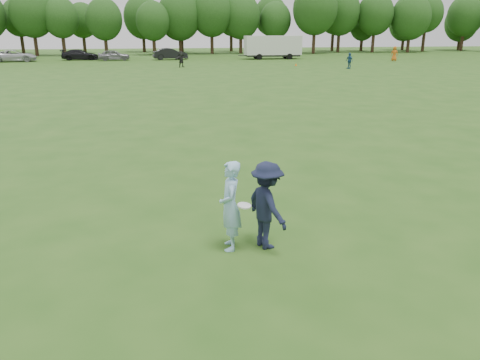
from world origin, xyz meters
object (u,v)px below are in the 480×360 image
Objects in this scene: car_c at (15,56)px; thrower at (230,206)px; field_cone at (296,64)px; car_d at (80,55)px; player_far_b at (349,61)px; cargo_trailer at (273,46)px; player_far_d at (181,59)px; car_f at (170,54)px; defender at (267,205)px; car_e at (114,55)px; player_far_c at (394,54)px.

thrower is at bearing -167.57° from car_c.
car_d is at bearing 150.29° from field_cone.
cargo_trailer is (-4.24, 17.97, 0.94)m from player_far_b.
field_cone is at bearing -24.06° from player_far_d.
car_f is 15.94× the size of field_cone.
player_far_b is at bearing -120.67° from car_c.
field_cone is (-4.54, 4.95, -0.69)m from player_far_b.
car_d is 1.03× the size of car_f.
car_d is at bearing 175.41° from cargo_trailer.
car_e is (-7.72, 59.53, -0.16)m from defender.
car_e is at bearing 10.68° from player_far_c.
field_cone is 0.03× the size of cargo_trailer.
cargo_trailer reaches higher than car_d.
car_c is at bearing -136.68° from player_far_b.
car_c is at bearing 124.89° from player_far_d.
car_e is (12.63, 0.26, -0.03)m from car_c.
player_far_c is 16.72m from cargo_trailer.
defender reaches higher than car_d.
field_cone is (14.17, 46.20, -0.73)m from defender.
defender is 1.05× the size of player_far_b.
player_far_b is at bearing -39.32° from player_far_d.
car_d is at bearing -164.59° from thrower.
car_e is 0.47× the size of cargo_trailer.
player_far_d is 24.77m from car_c.
car_d is 0.55× the size of cargo_trailer.
thrower is 6.00× the size of field_cone.
thrower is 0.38× the size of car_f.
player_far_b is 0.34× the size of car_d.
player_far_c is at bearing -25.34° from cargo_trailer.
cargo_trailer is at bearing -100.64° from car_f.
player_far_b is 0.95× the size of player_far_d.
player_far_d reaches higher than player_far_b.
field_cone is (14.89, 46.15, -0.75)m from thrower.
thrower is at bearing -115.40° from player_far_d.
car_d is (-31.14, 20.13, -0.12)m from player_far_b.
player_far_c reaches higher than player_far_d.
field_cone is (-15.40, -5.87, -0.81)m from player_far_c.
car_d is (-42.00, 9.31, -0.24)m from player_far_c.
player_far_c is at bearing 154.39° from thrower.
defender is 62.67m from car_c.
defender is 45.30m from player_far_b.
thrower is 62.39m from car_c.
player_far_c is 0.21× the size of cargo_trailer.
thrower is 59.94m from car_f.
car_c is 20.29m from car_f.
player_far_b is (18.71, 41.25, -0.04)m from defender.
player_far_b is at bearing -76.73° from cargo_trailer.
player_far_b is at bearing -128.87° from car_e.
player_far_d is at bearing -127.45° from car_c.
car_d is at bearing 9.50° from player_far_c.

